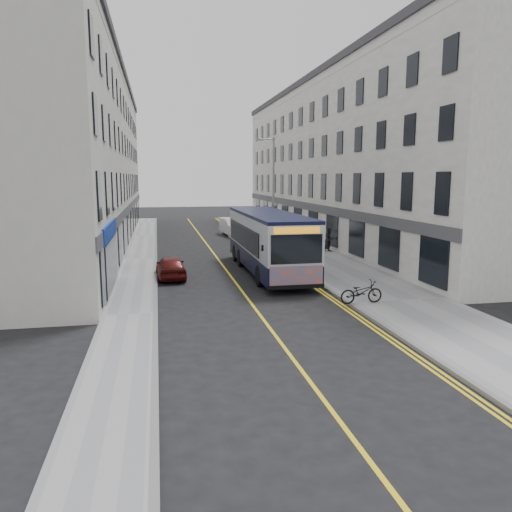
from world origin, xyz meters
name	(u,v)px	position (x,y,z in m)	size (l,w,h in m)	color
ground	(251,303)	(0.00, 0.00, 0.00)	(140.00, 140.00, 0.00)	black
pavement_east	(308,255)	(6.25, 12.00, 0.06)	(4.50, 64.00, 0.12)	#97979A
pavement_west	(140,260)	(-5.00, 12.00, 0.06)	(2.00, 64.00, 0.12)	#97979A
kerb_east	(276,255)	(4.00, 12.00, 0.07)	(0.18, 64.00, 0.13)	slate
kerb_west	(156,259)	(-4.00, 12.00, 0.07)	(0.18, 64.00, 0.13)	slate
road_centre_line	(217,258)	(0.00, 12.00, 0.00)	(0.12, 64.00, 0.01)	yellow
road_dbl_yellow_inner	(270,257)	(3.55, 12.00, 0.00)	(0.10, 64.00, 0.01)	yellow
road_dbl_yellow_outer	(273,256)	(3.75, 12.00, 0.00)	(0.10, 64.00, 0.01)	yellow
terrace_east	(337,163)	(11.50, 21.00, 6.50)	(6.00, 46.00, 13.00)	white
terrace_west	(88,161)	(-9.00, 21.00, 6.50)	(6.00, 46.00, 13.00)	silver
streetlamp	(272,190)	(4.17, 14.00, 4.38)	(1.32, 0.18, 8.00)	gray
city_bus	(268,240)	(2.22, 6.55, 1.84)	(2.70, 11.58, 3.36)	black
bicycle	(361,292)	(4.40, -1.42, 0.60)	(0.64, 1.83, 0.96)	black
pedestrian_near	(288,243)	(4.52, 10.82, 1.06)	(0.68, 0.45, 1.88)	brown
pedestrian_far	(329,240)	(8.00, 12.70, 0.95)	(0.81, 0.63, 1.67)	black
car_white	(234,227)	(2.98, 24.39, 0.77)	(1.64, 4.70, 1.55)	white
car_maroon	(171,267)	(-3.19, 5.94, 0.62)	(1.45, 3.62, 1.23)	#500E0D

